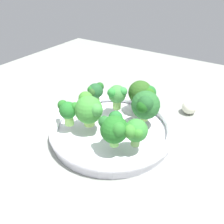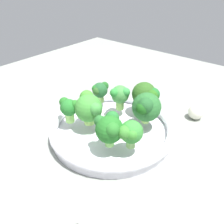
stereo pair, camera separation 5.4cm
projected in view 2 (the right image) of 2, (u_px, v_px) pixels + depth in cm
name	position (u px, v px, depth cm)	size (l,w,h in cm)	color
ground_plane	(113.00, 141.00, 57.90)	(130.00, 130.00, 2.50)	gray
bowl	(112.00, 129.00, 57.00)	(29.90, 29.90, 3.57)	silver
broccoli_floret_0	(69.00, 107.00, 54.70)	(4.01, 5.13, 5.85)	#93DA65
broccoli_floret_1	(109.00, 128.00, 47.02)	(6.44, 6.30, 6.90)	#83D05F
broccoli_floret_2	(120.00, 95.00, 59.19)	(5.13, 4.97, 6.51)	#8CC95E
broccoli_floret_3	(100.00, 90.00, 62.79)	(4.93, 4.09, 5.53)	#91C565
broccoli_floret_4	(146.00, 107.00, 53.77)	(7.66, 6.79, 7.51)	#9CC763
broccoli_floret_5	(130.00, 132.00, 46.64)	(5.57, 4.79, 6.10)	#7EB35D
broccoli_floret_6	(146.00, 94.00, 59.45)	(6.33, 7.21, 7.15)	#9FCA62
broccoli_floret_7	(89.00, 108.00, 53.81)	(6.44, 7.43, 7.45)	#89BD52
garlic_bulb	(196.00, 112.00, 63.01)	(4.08, 4.08, 4.08)	white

